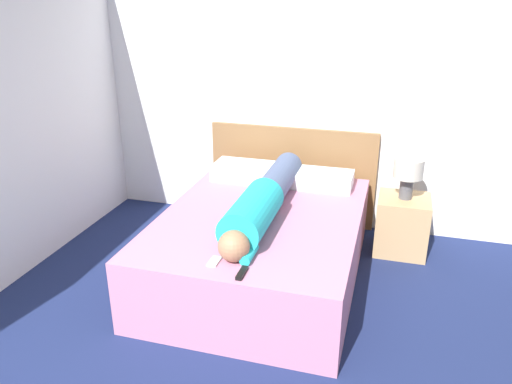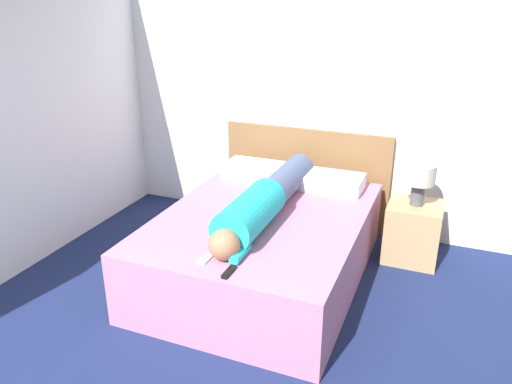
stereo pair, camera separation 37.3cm
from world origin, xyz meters
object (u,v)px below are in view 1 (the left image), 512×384
object	(u,v)px
person_lying	(263,201)
pillow_second	(320,179)
tv_remote	(242,273)
nightstand	(402,225)
cell_phone	(214,261)
table_lamp	(408,172)
pillow_near_headboard	(247,171)
bed	(261,245)

from	to	relation	value
person_lying	pillow_second	world-z (taller)	person_lying
pillow_second	tv_remote	bearing A→B (deg)	-97.38
nightstand	cell_phone	xyz separation A→B (m)	(-1.19, -1.59, 0.31)
table_lamp	cell_phone	size ratio (longest dim) A/B	2.81
table_lamp	pillow_second	size ratio (longest dim) A/B	0.62
person_lying	cell_phone	bearing A→B (deg)	-98.54
nightstand	pillow_near_headboard	xyz separation A→B (m)	(-1.45, -0.03, 0.38)
bed	cell_phone	size ratio (longest dim) A/B	15.87
table_lamp	tv_remote	size ratio (longest dim) A/B	2.44
pillow_near_headboard	nightstand	bearing A→B (deg)	1.07
person_lying	pillow_near_headboard	world-z (taller)	person_lying
cell_phone	person_lying	bearing A→B (deg)	81.46
nightstand	person_lying	size ratio (longest dim) A/B	0.29
bed	table_lamp	world-z (taller)	table_lamp
nightstand	tv_remote	world-z (taller)	tv_remote
pillow_near_headboard	bed	bearing A→B (deg)	-65.05
table_lamp	pillow_near_headboard	bearing A→B (deg)	-178.93
bed	pillow_second	bearing A→B (deg)	65.40
nightstand	pillow_near_headboard	bearing A→B (deg)	-178.93
pillow_second	cell_phone	xyz separation A→B (m)	(-0.43, -1.56, -0.06)
tv_remote	pillow_second	bearing A→B (deg)	82.62
tv_remote	nightstand	bearing A→B (deg)	60.04
pillow_near_headboard	pillow_second	world-z (taller)	pillow_near_headboard
table_lamp	pillow_near_headboard	distance (m)	1.45
nightstand	tv_remote	bearing A→B (deg)	-119.96
nightstand	person_lying	world-z (taller)	person_lying
table_lamp	nightstand	bearing A→B (deg)	180.00
person_lying	bed	bearing A→B (deg)	119.60
table_lamp	person_lying	world-z (taller)	table_lamp
nightstand	person_lying	bearing A→B (deg)	-142.87
pillow_second	cell_phone	world-z (taller)	pillow_second
table_lamp	pillow_near_headboard	size ratio (longest dim) A/B	0.59
table_lamp	person_lying	distance (m)	1.35
pillow_near_headboard	tv_remote	distance (m)	1.73
bed	pillow_near_headboard	xyz separation A→B (m)	(-0.35, 0.75, 0.35)
pillow_second	cell_phone	size ratio (longest dim) A/B	4.53
nightstand	pillow_near_headboard	size ratio (longest dim) A/B	0.84
nightstand	cell_phone	world-z (taller)	cell_phone
pillow_near_headboard	pillow_second	bearing A→B (deg)	0.00
person_lying	cell_phone	size ratio (longest dim) A/B	13.50
pillow_near_headboard	tv_remote	xyz separation A→B (m)	(0.47, -1.66, -0.06)
cell_phone	pillow_second	bearing A→B (deg)	74.47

